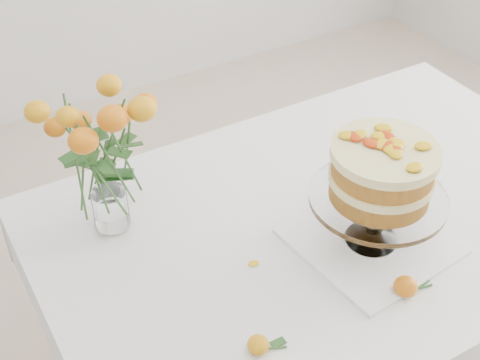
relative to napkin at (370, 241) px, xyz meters
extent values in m
cube|color=tan|center=(-0.01, 0.13, -0.03)|extent=(1.40, 0.90, 0.04)
cylinder|color=tan|center=(-0.63, 0.50, -0.41)|extent=(0.06, 0.06, 0.71)
cylinder|color=tan|center=(0.61, 0.50, -0.41)|extent=(0.06, 0.06, 0.71)
cube|color=white|center=(-0.01, 0.13, -0.01)|extent=(1.42, 0.92, 0.01)
cube|color=white|center=(-0.01, 0.59, -0.11)|extent=(1.42, 0.01, 0.20)
cube|color=white|center=(0.00, 0.00, 0.00)|extent=(0.36, 0.36, 0.01)
cylinder|color=white|center=(0.00, 0.00, 0.08)|extent=(0.03, 0.03, 0.10)
cylinder|color=white|center=(0.00, 0.00, 0.13)|extent=(0.30, 0.30, 0.01)
cylinder|color=#9F5724|center=(0.00, 0.00, 0.16)|extent=(0.24, 0.24, 0.04)
cylinder|color=beige|center=(0.00, 0.00, 0.19)|extent=(0.25, 0.25, 0.02)
cylinder|color=#9F5724|center=(0.00, 0.00, 0.22)|extent=(0.24, 0.24, 0.04)
cylinder|color=beige|center=(0.00, 0.00, 0.26)|extent=(0.25, 0.25, 0.02)
cylinder|color=white|center=(-0.49, 0.35, 0.00)|extent=(0.07, 0.07, 0.01)
cylinder|color=white|center=(-0.49, 0.35, 0.05)|extent=(0.08, 0.08, 0.10)
ellipsoid|color=orange|center=(-0.38, -0.13, 0.01)|extent=(0.04, 0.04, 0.04)
cylinder|color=#335F26|center=(-0.35, -0.14, 0.00)|extent=(0.05, 0.03, 0.00)
ellipsoid|color=orange|center=(-0.04, -0.16, 0.02)|extent=(0.05, 0.05, 0.04)
cylinder|color=#335F26|center=(0.00, -0.17, 0.00)|extent=(0.06, 0.02, 0.01)
ellipsoid|color=gold|center=(-0.13, 0.03, 0.00)|extent=(0.03, 0.02, 0.00)
ellipsoid|color=gold|center=(-0.03, -0.01, 0.00)|extent=(0.03, 0.02, 0.00)
ellipsoid|color=gold|center=(0.01, -0.05, 0.00)|extent=(0.03, 0.02, 0.00)
ellipsoid|color=gold|center=(-0.27, 0.08, 0.00)|extent=(0.03, 0.02, 0.00)
camera|label=1|loc=(-0.82, -0.81, 1.07)|focal=50.00mm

